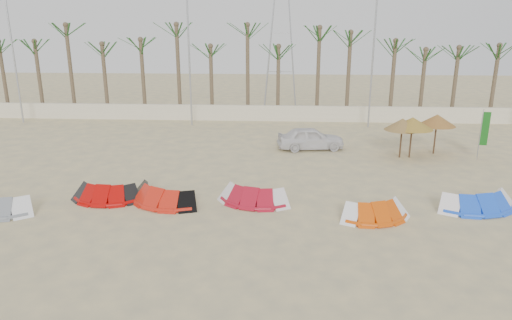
# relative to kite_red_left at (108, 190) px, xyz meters

# --- Properties ---
(ground) EXTENTS (120.00, 120.00, 0.00)m
(ground) POSITION_rel_kite_red_left_xyz_m (6.69, -3.64, -0.42)
(ground) COLOR #DCC482
(ground) RESTS_ON ground
(boundary_wall) EXTENTS (60.00, 0.30, 1.30)m
(boundary_wall) POSITION_rel_kite_red_left_xyz_m (6.69, 18.36, 0.23)
(boundary_wall) COLOR beige
(boundary_wall) RESTS_ON ground
(palm_line) EXTENTS (52.00, 4.00, 7.70)m
(palm_line) POSITION_rel_kite_red_left_xyz_m (7.35, 19.86, 6.03)
(palm_line) COLOR brown
(palm_line) RESTS_ON ground
(lamp_a) EXTENTS (1.25, 0.14, 11.00)m
(lamp_a) POSITION_rel_kite_red_left_xyz_m (-13.28, 16.36, 5.35)
(lamp_a) COLOR #A5A8AD
(lamp_a) RESTS_ON ground
(lamp_b) EXTENTS (1.25, 0.14, 11.00)m
(lamp_b) POSITION_rel_kite_red_left_xyz_m (0.72, 16.36, 5.35)
(lamp_b) COLOR #A5A8AD
(lamp_b) RESTS_ON ground
(lamp_c) EXTENTS (1.25, 0.14, 11.00)m
(lamp_c) POSITION_rel_kite_red_left_xyz_m (14.72, 16.36, 5.35)
(lamp_c) COLOR #A5A8AD
(lamp_c) RESTS_ON ground
(pylon) EXTENTS (3.00, 3.00, 14.00)m
(pylon) POSITION_rel_kite_red_left_xyz_m (7.69, 24.36, -0.42)
(pylon) COLOR #A5A8AD
(pylon) RESTS_ON ground
(kite_red_left) EXTENTS (3.19, 1.64, 0.90)m
(kite_red_left) POSITION_rel_kite_red_left_xyz_m (0.00, 0.00, 0.00)
(kite_red_left) COLOR #A80604
(kite_red_left) RESTS_ON ground
(kite_red_mid) EXTENTS (3.95, 2.78, 0.90)m
(kite_red_mid) POSITION_rel_kite_red_left_xyz_m (2.64, -0.15, 0.00)
(kite_red_mid) COLOR red
(kite_red_mid) RESTS_ON ground
(kite_red_right) EXTENTS (3.49, 2.22, 0.90)m
(kite_red_right) POSITION_rel_kite_red_left_xyz_m (6.70, 0.09, 0.00)
(kite_red_right) COLOR maroon
(kite_red_right) RESTS_ON ground
(kite_orange) EXTENTS (3.27, 2.23, 0.90)m
(kite_orange) POSITION_rel_kite_red_left_xyz_m (11.87, -1.38, -0.00)
(kite_orange) COLOR #D54907
(kite_orange) RESTS_ON ground
(kite_blue) EXTENTS (3.84, 2.33, 0.90)m
(kite_blue) POSITION_rel_kite_red_left_xyz_m (16.51, -0.02, 0.00)
(kite_blue) COLOR blue
(kite_blue) RESTS_ON ground
(parasol_left) EXTENTS (2.12, 2.12, 2.40)m
(parasol_left) POSITION_rel_kite_red_left_xyz_m (15.09, 7.82, 1.63)
(parasol_left) COLOR #4C331E
(parasol_left) RESTS_ON ground
(parasol_mid) EXTENTS (2.45, 2.45, 2.47)m
(parasol_mid) POSITION_rel_kite_red_left_xyz_m (15.69, 7.87, 1.70)
(parasol_mid) COLOR #4C331E
(parasol_mid) RESTS_ON ground
(parasol_right) EXTENTS (2.25, 2.25, 2.48)m
(parasol_right) POSITION_rel_kite_red_left_xyz_m (17.43, 8.84, 1.70)
(parasol_right) COLOR #4C331E
(parasol_right) RESTS_ON ground
(flag_pink) EXTENTS (0.44, 0.18, 2.65)m
(flag_pink) POSITION_rel_kite_red_left_xyz_m (20.02, 8.25, 1.15)
(flag_pink) COLOR #A5A8AD
(flag_pink) RESTS_ON ground
(flag_green) EXTENTS (0.45, 0.07, 3.06)m
(flag_green) POSITION_rel_kite_red_left_xyz_m (19.77, 7.60, 1.39)
(flag_green) COLOR #A5A8AD
(flag_green) RESTS_ON ground
(car) EXTENTS (4.45, 2.33, 1.44)m
(car) POSITION_rel_kite_red_left_xyz_m (9.78, 9.43, 0.30)
(car) COLOR silver
(car) RESTS_ON ground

